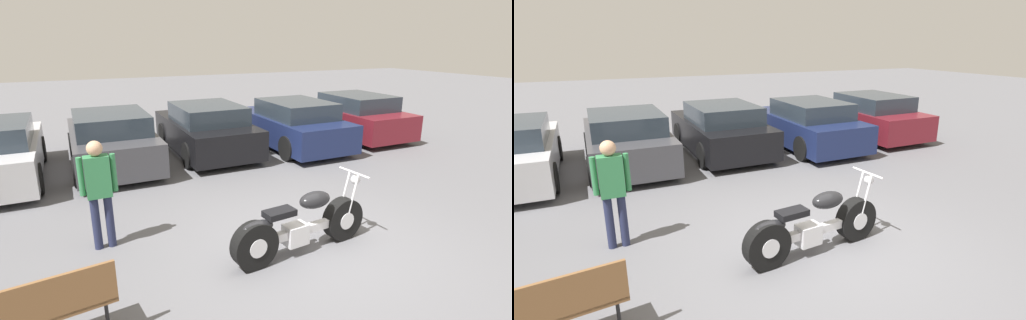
{
  "view_description": "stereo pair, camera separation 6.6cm",
  "coord_description": "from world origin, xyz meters",
  "views": [
    {
      "loc": [
        -3.16,
        -4.41,
        2.98
      ],
      "look_at": [
        -0.09,
        1.96,
        0.85
      ],
      "focal_mm": 28.0,
      "sensor_mm": 36.0,
      "label": 1
    },
    {
      "loc": [
        -3.1,
        -4.44,
        2.98
      ],
      "look_at": [
        -0.09,
        1.96,
        0.85
      ],
      "focal_mm": 28.0,
      "sensor_mm": 36.0,
      "label": 2
    }
  ],
  "objects": [
    {
      "name": "ground_plane",
      "position": [
        0.0,
        0.0,
        0.0
      ],
      "size": [
        60.0,
        60.0,
        0.0
      ],
      "primitive_type": "plane",
      "color": "slate"
    },
    {
      "name": "motorcycle",
      "position": [
        -0.33,
        0.0,
        0.41
      ],
      "size": [
        2.27,
        0.63,
        1.07
      ],
      "color": "black",
      "rests_on": "ground_plane"
    },
    {
      "name": "parked_car_dark_grey",
      "position": [
        -2.23,
        5.61,
        0.64
      ],
      "size": [
        1.91,
        4.07,
        1.35
      ],
      "color": "#3D3D42",
      "rests_on": "ground_plane"
    },
    {
      "name": "parked_car_black",
      "position": [
        0.23,
        5.78,
        0.64
      ],
      "size": [
        1.91,
        4.07,
        1.35
      ],
      "color": "black",
      "rests_on": "ground_plane"
    },
    {
      "name": "parked_car_navy",
      "position": [
        2.69,
        5.33,
        0.64
      ],
      "size": [
        1.91,
        4.07,
        1.35
      ],
      "color": "#19234C",
      "rests_on": "ground_plane"
    },
    {
      "name": "parked_car_maroon",
      "position": [
        5.16,
        5.67,
        0.64
      ],
      "size": [
        1.91,
        4.07,
        1.35
      ],
      "color": "maroon",
      "rests_on": "ground_plane"
    },
    {
      "name": "park_bench",
      "position": [
        -3.77,
        -0.65,
        0.55
      ],
      "size": [
        1.74,
        0.61,
        0.89
      ],
      "color": "brown",
      "rests_on": "ground_plane"
    },
    {
      "name": "person_standing",
      "position": [
        -2.86,
        1.4,
        0.97
      ],
      "size": [
        0.52,
        0.22,
        1.64
      ],
      "color": "#232847",
      "rests_on": "ground_plane"
    }
  ]
}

